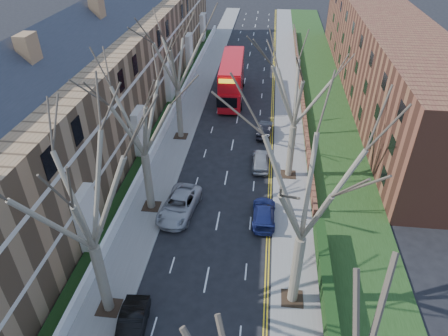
% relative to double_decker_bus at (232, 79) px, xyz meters
% --- Properties ---
extents(pavement_left, '(3.00, 102.00, 0.12)m').
position_rel_double_decker_bus_xyz_m(pavement_left, '(-4.70, -0.18, -2.35)').
color(pavement_left, slate).
rests_on(pavement_left, ground).
extents(pavement_right, '(3.00, 102.00, 0.12)m').
position_rel_double_decker_bus_xyz_m(pavement_right, '(7.30, -0.18, -2.35)').
color(pavement_right, slate).
rests_on(pavement_right, ground).
extents(terrace_left, '(9.70, 78.00, 13.60)m').
position_rel_double_decker_bus_xyz_m(terrace_left, '(-12.35, -8.18, 3.12)').
color(terrace_left, '#946F4B').
rests_on(terrace_left, ground).
extents(flats_right, '(13.97, 54.00, 10.00)m').
position_rel_double_decker_bus_xyz_m(flats_right, '(18.76, 3.82, 2.57)').
color(flats_right, brown).
rests_on(flats_right, ground).
extents(front_wall_left, '(0.30, 78.00, 1.00)m').
position_rel_double_decker_bus_xyz_m(front_wall_left, '(-6.35, -8.18, -1.79)').
color(front_wall_left, white).
rests_on(front_wall_left, ground).
extents(grass_verge_right, '(6.00, 102.00, 0.06)m').
position_rel_double_decker_bus_xyz_m(grass_verge_right, '(11.80, -0.18, -2.26)').
color(grass_verge_right, '#1C3613').
rests_on(grass_verge_right, ground).
extents(tree_left_mid, '(10.50, 10.50, 14.71)m').
position_rel_double_decker_bus_xyz_m(tree_left_mid, '(-4.40, -33.18, 7.15)').
color(tree_left_mid, '#726651').
rests_on(tree_left_mid, ground).
extents(tree_left_far, '(10.15, 10.15, 14.22)m').
position_rel_double_decker_bus_xyz_m(tree_left_far, '(-4.40, -23.18, 6.83)').
color(tree_left_far, '#726651').
rests_on(tree_left_far, ground).
extents(tree_left_dist, '(10.50, 10.50, 14.71)m').
position_rel_double_decker_bus_xyz_m(tree_left_dist, '(-4.40, -11.18, 7.15)').
color(tree_left_dist, '#726651').
rests_on(tree_left_dist, ground).
extents(tree_right_mid, '(10.50, 10.50, 14.71)m').
position_rel_double_decker_bus_xyz_m(tree_right_mid, '(7.00, -31.18, 7.15)').
color(tree_right_mid, '#726651').
rests_on(tree_right_mid, ground).
extents(tree_right_far, '(10.15, 10.15, 14.22)m').
position_rel_double_decker_bus_xyz_m(tree_right_far, '(7.00, -17.18, 6.83)').
color(tree_right_far, '#726651').
rests_on(tree_right_far, ground).
extents(double_decker_bus, '(3.30, 11.83, 4.88)m').
position_rel_double_decker_bus_xyz_m(double_decker_bus, '(0.00, 0.00, 0.00)').
color(double_decker_bus, red).
rests_on(double_decker_bus, ground).
extents(car_left_mid, '(1.83, 4.34, 1.39)m').
position_rel_double_decker_bus_xyz_m(car_left_mid, '(-2.40, -34.73, -1.71)').
color(car_left_mid, black).
rests_on(car_left_mid, ground).
extents(car_left_far, '(3.24, 5.77, 1.52)m').
position_rel_double_decker_bus_xyz_m(car_left_far, '(-1.94, -23.51, -1.65)').
color(car_left_far, '#A3A4A8').
rests_on(car_left_far, ground).
extents(car_right_near, '(1.84, 4.44, 1.28)m').
position_rel_double_decker_bus_xyz_m(car_right_near, '(4.92, -23.59, -1.77)').
color(car_right_near, navy).
rests_on(car_right_near, ground).
extents(car_right_mid, '(1.84, 4.14, 1.38)m').
position_rel_double_decker_bus_xyz_m(car_right_mid, '(4.34, -15.92, -1.72)').
color(car_right_mid, gray).
rests_on(car_right_mid, ground).
extents(car_right_far, '(1.72, 4.06, 1.30)m').
position_rel_double_decker_bus_xyz_m(car_right_far, '(4.57, -9.57, -1.76)').
color(car_right_far, black).
rests_on(car_right_far, ground).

